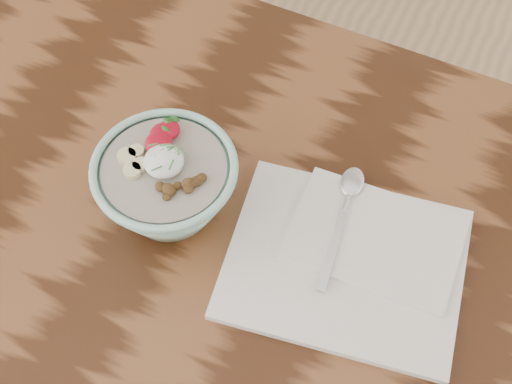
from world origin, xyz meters
The scene contains 4 objects.
table centered at (0.00, 0.00, 65.70)cm, with size 160.00×90.00×75.00cm.
breakfast_bowl centered at (-18.40, 6.76, 80.78)cm, with size 16.98×16.98×11.31cm.
napkin centered at (4.26, 9.62, 75.71)cm, with size 30.57×26.23×1.68cm.
spoon centered at (0.98, 16.35, 77.07)cm, with size 4.42×17.70×0.92cm.
Camera 1 is at (10.62, -29.93, 150.76)cm, focal length 50.00 mm.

